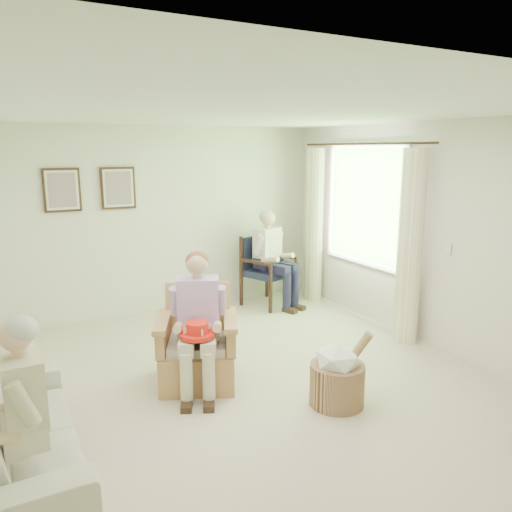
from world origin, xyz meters
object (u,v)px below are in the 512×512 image
at_px(sofa, 20,433).
at_px(person_wicker, 200,313).
at_px(wood_armchair, 266,267).
at_px(person_sofa, 18,405).
at_px(person_dark, 271,252).
at_px(hatbox, 338,375).
at_px(red_hat, 197,331).
at_px(wicker_armchair, 196,353).

xyz_separation_m(sofa, person_wicker, (1.64, 0.58, 0.47)).
bearing_deg(sofa, wood_armchair, -53.02).
height_order(wood_armchair, person_sofa, person_sofa).
bearing_deg(person_dark, sofa, -165.82).
relative_size(sofa, person_dark, 1.39).
bearing_deg(person_dark, person_wicker, -155.74).
height_order(person_dark, person_sofa, person_dark).
xyz_separation_m(wood_armchair, hatbox, (-0.94, -2.99, -0.27)).
xyz_separation_m(person_sofa, red_hat, (1.53, 0.79, -0.04)).
relative_size(wood_armchair, person_wicker, 0.77).
xyz_separation_m(red_hat, hatbox, (1.06, -0.72, -0.37)).
xyz_separation_m(wood_armchair, red_hat, (-2.00, -2.27, 0.10)).
relative_size(wood_armchair, person_dark, 0.73).
xyz_separation_m(wicker_armchair, sofa, (-1.64, -0.71, -0.02)).
bearing_deg(red_hat, hatbox, -34.13).
height_order(wicker_armchair, sofa, wicker_armchair).
distance_m(wicker_armchair, person_dark, 2.66).
xyz_separation_m(person_wicker, red_hat, (-0.11, -0.19, -0.10)).
height_order(person_wicker, hatbox, person_wicker).
bearing_deg(sofa, person_dark, -54.79).
height_order(sofa, red_hat, red_hat).
relative_size(wood_armchair, sofa, 0.52).
bearing_deg(wood_armchair, person_wicker, -153.35).
distance_m(wicker_armchair, wood_armchair, 2.74).
height_order(wood_armchair, red_hat, wood_armchair).
bearing_deg(person_sofa, wicker_armchair, 122.68).
height_order(person_wicker, red_hat, person_wicker).
bearing_deg(wicker_armchair, hatbox, -22.82).
distance_m(sofa, person_wicker, 1.80).
xyz_separation_m(person_wicker, person_sofa, (-1.64, -0.97, -0.06)).
height_order(person_dark, red_hat, person_dark).
bearing_deg(sofa, red_hat, -75.61).
bearing_deg(person_sofa, red_hat, 116.02).
distance_m(wood_armchair, person_sofa, 4.67).
relative_size(person_wicker, person_sofa, 1.06).
distance_m(wicker_armchair, person_wicker, 0.47).
relative_size(person_wicker, person_dark, 0.94).
distance_m(wicker_armchair, hatbox, 1.41).
bearing_deg(sofa, hatbox, -97.20).
distance_m(wood_armchair, person_wicker, 2.82).
bearing_deg(person_sofa, person_dark, 128.03).
xyz_separation_m(wicker_armchair, hatbox, (0.95, -1.03, -0.02)).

